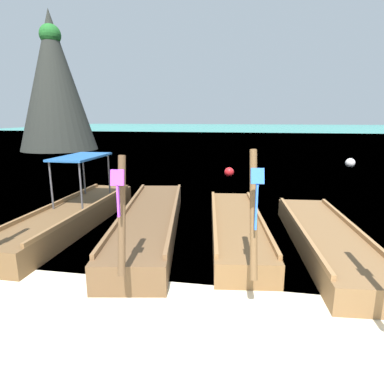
# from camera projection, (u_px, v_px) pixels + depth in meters

# --- Properties ---
(sea_water) EXTENTS (120.00, 120.00, 0.00)m
(sea_water) POSITION_uv_depth(u_px,v_px,m) (243.00, 132.00, 63.66)
(sea_water) COLOR #2DB29E
(sea_water) RESTS_ON ground
(longtail_boat_red_ribbon) EXTENTS (1.24, 6.39, 2.43)m
(longtail_boat_red_ribbon) POSITION_uv_depth(u_px,v_px,m) (72.00, 216.00, 9.02)
(longtail_boat_red_ribbon) COLOR brown
(longtail_boat_red_ribbon) RESTS_ON ground
(longtail_boat_violet_ribbon) EXTENTS (2.45, 6.91, 2.45)m
(longtail_boat_violet_ribbon) POSITION_uv_depth(u_px,v_px,m) (151.00, 221.00, 8.68)
(longtail_boat_violet_ribbon) COLOR brown
(longtail_boat_violet_ribbon) RESTS_ON ground
(longtail_boat_blue_ribbon) EXTENTS (1.89, 6.05, 2.52)m
(longtail_boat_blue_ribbon) POSITION_uv_depth(u_px,v_px,m) (237.00, 227.00, 8.37)
(longtail_boat_blue_ribbon) COLOR brown
(longtail_boat_blue_ribbon) RESTS_ON ground
(longtail_boat_turquoise_ribbon) EXTENTS (1.71, 6.07, 2.57)m
(longtail_boat_turquoise_ribbon) POSITION_uv_depth(u_px,v_px,m) (326.00, 239.00, 7.54)
(longtail_boat_turquoise_ribbon) COLOR brown
(longtail_boat_turquoise_ribbon) RESTS_ON ground
(karst_rock) EXTENTS (7.30, 6.71, 11.91)m
(karst_rock) POSITION_uv_depth(u_px,v_px,m) (53.00, 84.00, 28.84)
(karst_rock) COLOR #2D302B
(karst_rock) RESTS_ON ground
(mooring_buoy_near) EXTENTS (0.48, 0.48, 0.48)m
(mooring_buoy_near) POSITION_uv_depth(u_px,v_px,m) (229.00, 172.00, 16.64)
(mooring_buoy_near) COLOR red
(mooring_buoy_near) RESTS_ON sea_water
(mooring_buoy_far) EXTENTS (0.56, 0.56, 0.56)m
(mooring_buoy_far) POSITION_uv_depth(u_px,v_px,m) (350.00, 163.00, 19.63)
(mooring_buoy_far) COLOR white
(mooring_buoy_far) RESTS_ON sea_water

